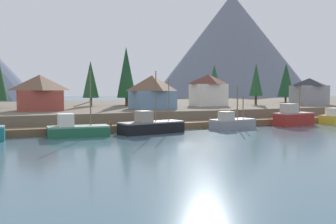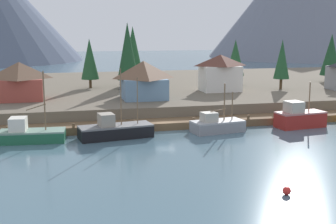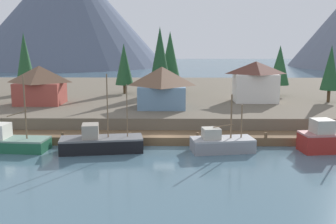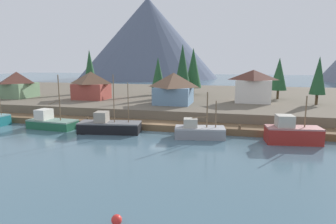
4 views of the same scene
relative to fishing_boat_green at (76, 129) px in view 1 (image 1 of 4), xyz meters
name	(u,v)px [view 1 (image 1 of 4)]	position (x,y,z in m)	size (l,w,h in m)	color
ground_plane	(141,122)	(17.24, 22.04, -1.49)	(400.00, 400.00, 1.00)	#476675
dock	(182,125)	(17.24, 4.03, -0.49)	(80.00, 4.00, 1.60)	brown
shoreline_bank	(122,110)	(17.24, 34.04, 0.26)	(400.00, 56.00, 2.50)	#665B4C
mountain_central_peak	(232,46)	(118.89, 145.08, 28.38)	(91.22, 91.22, 58.74)	slate
fishing_boat_green	(76,129)	(0.00, 0.00, 0.00)	(7.99, 3.80, 8.55)	#1E5B3D
fishing_boat_black	(151,126)	(10.21, -0.41, 0.02)	(9.47, 4.51, 8.68)	black
fishing_boat_grey	(232,123)	(23.72, -0.19, -0.05)	(7.27, 4.08, 6.44)	gray
fishing_boat_red	(293,118)	(35.86, 0.01, 0.36)	(7.14, 3.71, 6.24)	maroon
house_white	(208,90)	(31.53, 20.44, 4.81)	(7.07, 4.98, 6.48)	silver
house_blue	(152,92)	(16.69, 14.80, 4.58)	(7.13, 6.98, 6.00)	#6689A8
house_grey	(309,91)	(55.15, 16.79, 4.49)	(7.20, 5.62, 5.85)	gray
house_red	(40,92)	(-2.29, 17.66, 4.55)	(7.25, 5.79, 5.94)	#9E4238
conifer_near_left	(91,79)	(9.31, 29.98, 6.93)	(3.32, 3.32, 9.21)	#4C3823
conifer_near_right	(214,80)	(37.11, 27.48, 6.93)	(3.53, 3.53, 8.93)	#4C3823
conifer_mid_left	(127,75)	(17.74, 31.95, 8.07)	(4.10, 4.10, 11.45)	#4C3823
conifer_mid_right	(126,72)	(16.00, 27.10, 8.41)	(3.88, 3.88, 12.13)	#4C3823
conifer_back_left	(256,80)	(43.21, 20.11, 6.99)	(2.88, 2.88, 9.08)	#4C3823
conifer_centre	(286,80)	(58.67, 28.60, 7.18)	(4.18, 4.18, 9.95)	#4C3823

